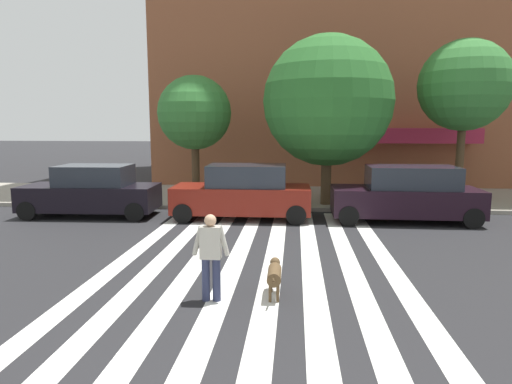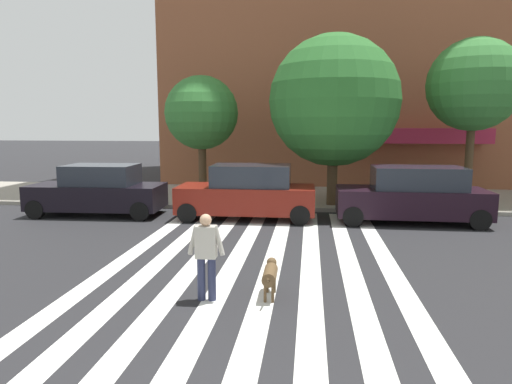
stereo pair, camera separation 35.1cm
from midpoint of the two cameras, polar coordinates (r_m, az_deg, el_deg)
name	(u,v)px [view 2 (the right image)]	position (r m, az deg, el deg)	size (l,w,h in m)	color
ground_plane	(268,275)	(9.93, 2.59, -10.51)	(160.00, 160.00, 0.00)	#232326
sidewalk_far	(290,197)	(19.93, 4.84, -0.63)	(80.00, 6.00, 0.15)	gray
crosswalk_stripes	(249,274)	(9.97, 0.13, -10.40)	(6.75, 14.00, 0.01)	silver
parked_car_near_curb	(98,191)	(17.05, -18.96, 0.12)	(4.78, 2.07, 1.83)	black
parked_car_behind_first	(248,193)	(15.47, -0.43, -0.09)	(4.75, 1.97, 1.89)	maroon
parked_car_third_in_line	(412,195)	(15.76, 19.98, -0.42)	(4.85, 1.93, 1.89)	black
street_tree_nearest	(202,113)	(19.32, -6.45, 9.98)	(3.12, 3.12, 5.17)	#4C3823
street_tree_middle	(334,101)	(17.56, 10.52, 11.35)	(4.96, 4.96, 6.49)	#4C3823
street_tree_further	(474,85)	(19.65, 26.59, 12.11)	(3.56, 3.56, 6.42)	#4C3823
pedestrian_dog_walker	(206,252)	(8.31, -5.18, -7.66)	(0.70, 0.25, 1.64)	#282D4C
dog_on_leash	(270,274)	(8.61, 3.02, -10.42)	(0.27, 1.11, 0.65)	brown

